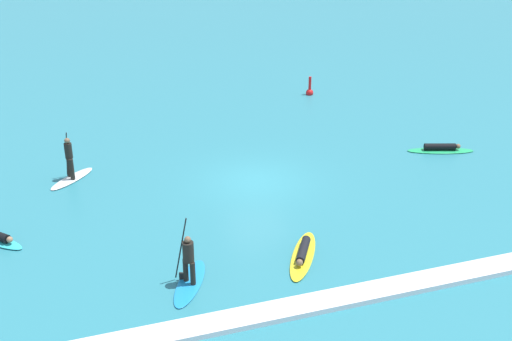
# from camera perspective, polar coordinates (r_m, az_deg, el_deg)

# --- Properties ---
(ground_plane) EXTENTS (120.00, 120.00, 0.00)m
(ground_plane) POSITION_cam_1_polar(r_m,az_deg,el_deg) (27.53, 0.00, -0.94)
(ground_plane) COLOR teal
(ground_plane) RESTS_ON ground
(surfer_on_green_board) EXTENTS (3.15, 1.65, 0.39)m
(surfer_on_green_board) POSITION_cam_1_polar(r_m,az_deg,el_deg) (31.59, 15.81, 1.84)
(surfer_on_green_board) COLOR #23B266
(surfer_on_green_board) RESTS_ON ground_plane
(surfer_on_white_board) EXTENTS (2.21, 2.20, 2.07)m
(surfer_on_white_board) POSITION_cam_1_polar(r_m,az_deg,el_deg) (28.54, -15.85, 0.24)
(surfer_on_white_board) COLOR white
(surfer_on_white_board) RESTS_ON ground_plane
(surfer_on_blue_board) EXTENTS (1.90, 2.73, 2.32)m
(surfer_on_blue_board) POSITION_cam_1_polar(r_m,az_deg,el_deg) (20.86, -5.86, -8.64)
(surfer_on_blue_board) COLOR #1E8CD1
(surfer_on_blue_board) RESTS_ON ground_plane
(surfer_on_yellow_board) EXTENTS (2.25, 3.12, 0.39)m
(surfer_on_yellow_board) POSITION_cam_1_polar(r_m,az_deg,el_deg) (22.36, 4.11, -7.24)
(surfer_on_yellow_board) COLOR yellow
(surfer_on_yellow_board) RESTS_ON ground_plane
(marker_buoy) EXTENTS (0.43, 0.43, 1.17)m
(marker_buoy) POSITION_cam_1_polar(r_m,az_deg,el_deg) (38.37, 4.69, 6.91)
(marker_buoy) COLOR red
(marker_buoy) RESTS_ON ground_plane
(wave_crest) EXTENTS (23.64, 0.90, 0.18)m
(wave_crest) POSITION_cam_1_polar(r_m,az_deg,el_deg) (20.49, 7.84, -10.89)
(wave_crest) COLOR white
(wave_crest) RESTS_ON ground_plane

